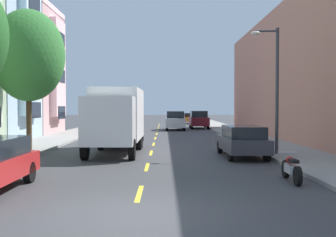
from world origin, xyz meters
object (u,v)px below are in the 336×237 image
(street_lamp, at_px, (274,80))
(delivery_box_truck, at_px, (117,116))
(parked_hatchback_orange, at_px, (190,118))
(moving_silver_sedan, at_px, (175,120))
(parked_suv_burgundy, at_px, (199,119))
(parked_motorcycle, at_px, (291,169))
(street_tree_second, at_px, (28,56))
(parked_wagon_champagne, at_px, (109,124))
(parked_pickup_white, at_px, (123,119))
(parked_wagon_charcoal, at_px, (242,140))

(street_lamp, distance_m, delivery_box_truck, 8.14)
(street_lamp, bearing_deg, parked_hatchback_orange, 92.51)
(delivery_box_truck, relative_size, moving_silver_sedan, 1.60)
(delivery_box_truck, xyz_separation_m, parked_hatchback_orange, (6.06, 36.31, -1.15))
(parked_suv_burgundy, height_order, parked_motorcycle, parked_suv_burgundy)
(delivery_box_truck, xyz_separation_m, parked_suv_burgundy, (6.29, 24.05, -0.92))
(street_tree_second, xyz_separation_m, parked_wagon_champagne, (1.93, 16.92, -4.25))
(parked_wagon_champagne, xyz_separation_m, moving_silver_sedan, (6.27, 3.76, 0.18))
(moving_silver_sedan, relative_size, parked_motorcycle, 2.34)
(parked_pickup_white, bearing_deg, delivery_box_truck, -84.98)
(street_lamp, height_order, parked_pickup_white, street_lamp)
(street_lamp, bearing_deg, delivery_box_truck, 166.55)
(street_lamp, relative_size, parked_hatchback_orange, 1.49)
(parked_wagon_champagne, height_order, moving_silver_sedan, moving_silver_sedan)
(parked_pickup_white, height_order, parked_wagon_champagne, parked_pickup_white)
(parked_motorcycle, bearing_deg, moving_silver_sedan, 95.76)
(delivery_box_truck, bearing_deg, street_tree_second, 179.54)
(street_lamp, height_order, parked_motorcycle, street_lamp)
(parked_motorcycle, bearing_deg, street_lamp, 79.96)
(moving_silver_sedan, bearing_deg, street_tree_second, -111.62)
(street_lamp, distance_m, parked_pickup_white, 34.24)
(street_tree_second, relative_size, parked_suv_burgundy, 1.52)
(parked_suv_burgundy, height_order, parked_wagon_champagne, parked_suv_burgundy)
(delivery_box_truck, relative_size, parked_suv_burgundy, 1.60)
(parked_motorcycle, bearing_deg, parked_pickup_white, 103.27)
(street_lamp, height_order, moving_silver_sedan, street_lamp)
(parked_pickup_white, bearing_deg, parked_wagon_charcoal, -74.84)
(parked_pickup_white, relative_size, parked_suv_burgundy, 1.10)
(parked_wagon_charcoal, xyz_separation_m, parked_suv_burgundy, (0.11, 26.16, 0.18))
(street_tree_second, height_order, parked_wagon_charcoal, street_tree_second)
(parked_hatchback_orange, distance_m, moving_silver_sedan, 15.79)
(street_lamp, bearing_deg, parked_motorcycle, -100.04)
(street_lamp, xyz_separation_m, moving_silver_sedan, (-4.13, 22.57, -2.69))
(delivery_box_truck, bearing_deg, parked_wagon_champagne, 98.94)
(delivery_box_truck, distance_m, parked_suv_burgundy, 24.87)
(parked_wagon_champagne, bearing_deg, delivery_box_truck, -81.06)
(parked_motorcycle, bearing_deg, parked_suv_burgundy, 90.45)
(moving_silver_sedan, bearing_deg, parked_wagon_champagne, -149.00)
(street_tree_second, xyz_separation_m, parked_suv_burgundy, (10.89, 24.01, -4.07))
(street_tree_second, relative_size, parked_pickup_white, 1.38)
(parked_suv_burgundy, bearing_deg, parked_pickup_white, 143.73)
(parked_hatchback_orange, bearing_deg, parked_motorcycle, -89.37)
(street_lamp, height_order, parked_suv_burgundy, street_lamp)
(parked_wagon_champagne, bearing_deg, parked_suv_burgundy, 38.36)
(parked_hatchback_orange, height_order, parked_pickup_white, parked_pickup_white)
(parked_wagon_charcoal, bearing_deg, parked_pickup_white, 105.16)
(street_tree_second, xyz_separation_m, parked_hatchback_orange, (10.66, 36.28, -4.30))
(parked_wagon_charcoal, bearing_deg, parked_motorcycle, -86.73)
(street_lamp, height_order, delivery_box_truck, street_lamp)
(street_tree_second, relative_size, parked_hatchback_orange, 1.81)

